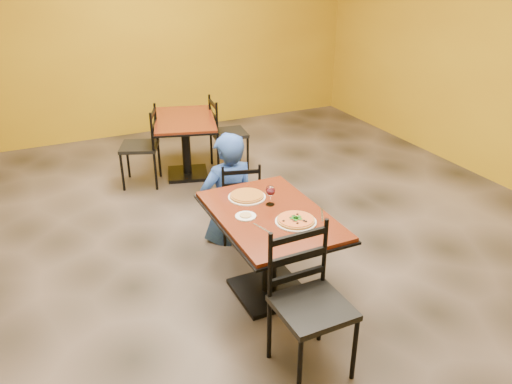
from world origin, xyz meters
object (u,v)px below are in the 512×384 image
side_plate (246,216)px  chair_second_left (139,147)px  plate_far (247,197)px  chair_main_far (239,199)px  chair_second_right (229,133)px  wine_glass (270,194)px  table_second (185,134)px  table_main (270,235)px  diner (228,187)px  chair_main_near (313,308)px  pizza_far (247,195)px  pizza_main (296,220)px  plate_main (296,222)px

side_plate → chair_second_left: bearing=95.0°
plate_far → chair_main_far: bearing=72.5°
chair_second_right → wine_glass: size_ratio=5.23×
side_plate → chair_second_right: bearing=70.4°
table_second → chair_second_left: bearing=-180.0°
table_main → table_second: bearing=86.7°
diner → chair_second_left: bearing=-76.2°
table_second → diner: diner is taller
chair_main_near → pizza_far: size_ratio=3.60×
table_second → chair_main_far: size_ratio=1.51×
table_second → side_plate: 2.62m
diner → table_main: bearing=85.0°
side_plate → wine_glass: 0.29m
table_second → pizza_main: size_ratio=4.38×
table_main → chair_main_near: 0.88m
table_second → chair_second_left: chair_second_left is taller
chair_second_left → wine_glass: size_ratio=5.25×
chair_main_near → chair_second_right: (0.85, 3.48, -0.03)m
chair_main_near → pizza_far: 1.22m
table_main → chair_main_far: (0.15, 0.96, -0.14)m
chair_main_far → side_plate: chair_main_far is taller
chair_main_near → pizza_far: bearing=85.8°
chair_second_left → plate_far: size_ratio=3.05×
table_second → pizza_main: 2.83m
chair_second_left → plate_far: 2.34m
plate_far → chair_main_near: bearing=-93.5°
pizza_far → side_plate: bearing=-116.0°
table_main → chair_main_far: bearing=81.3°
chair_main_near → diner: bearing=84.0°
chair_second_right → pizza_far: bearing=168.8°
plate_main → side_plate: size_ratio=1.94×
diner → plate_far: bearing=79.2°
table_main → side_plate: (-0.20, 0.03, 0.20)m
chair_second_right → table_second: bearing=97.5°
chair_main_far → plate_main: chair_main_far is taller
plate_main → side_plate: bearing=142.2°
chair_second_right → plate_main: 2.90m
chair_main_far → chair_second_left: (-0.57, 1.66, 0.06)m
chair_main_near → diner: size_ratio=0.93×
chair_main_far → pizza_far: bearing=87.7°
wine_glass → pizza_far: bearing=121.4°
plate_far → table_second: bearing=84.9°
pizza_main → diner: bearing=93.0°
chair_second_right → wine_glass: bearing=172.6°
chair_main_near → chair_main_far: chair_main_near is taller
wine_glass → table_second: bearing=88.0°
chair_second_left → wine_glass: chair_second_left is taller
diner → side_plate: size_ratio=6.80×
plate_far → pizza_far: pizza_far is taller
table_main → side_plate: 0.28m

